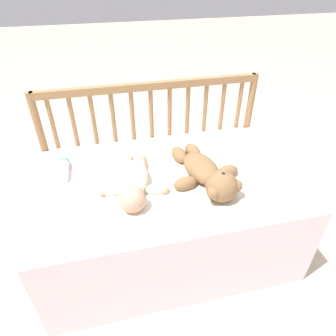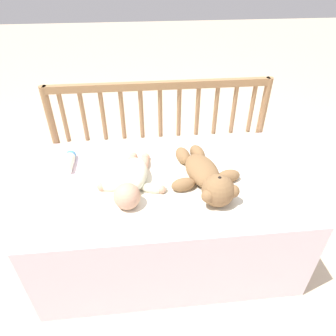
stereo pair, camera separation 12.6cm
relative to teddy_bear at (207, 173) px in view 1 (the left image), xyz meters
The scene contains 7 objects.
ground_plane 0.51m from the teddy_bear, 158.32° to the left, with size 12.00×12.00×0.00m, color #C6B293.
crib_mattress 0.31m from the teddy_bear, 158.32° to the left, with size 1.13×0.70×0.43m.
crib_rail 0.46m from the teddy_bear, 109.56° to the left, with size 1.13×0.04×0.73m.
blanket 0.16m from the teddy_bear, 162.69° to the left, with size 0.80×0.52×0.01m.
teddy_bear is the anchor object (origin of this frame).
baby 0.31m from the teddy_bear, behind, with size 0.29×0.39×0.10m.
baby_bottle 0.63m from the teddy_bear, 160.49° to the left, with size 0.05×0.15×0.05m.
Camera 1 is at (-0.23, -1.00, 1.24)m, focal length 32.00 mm.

